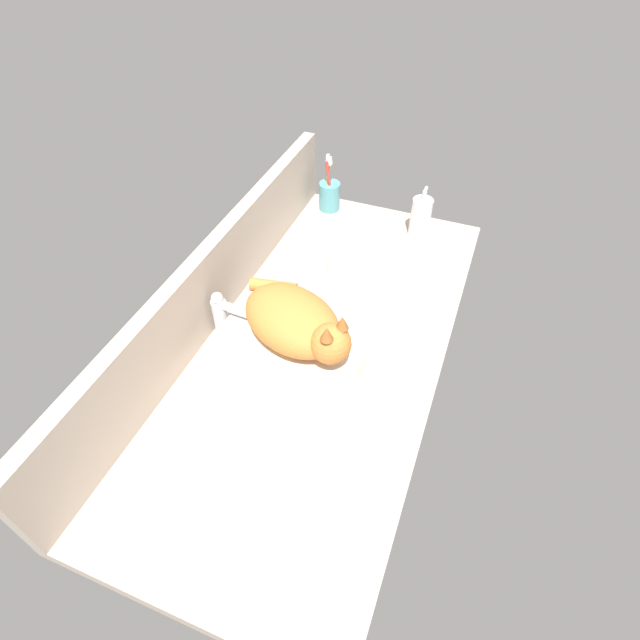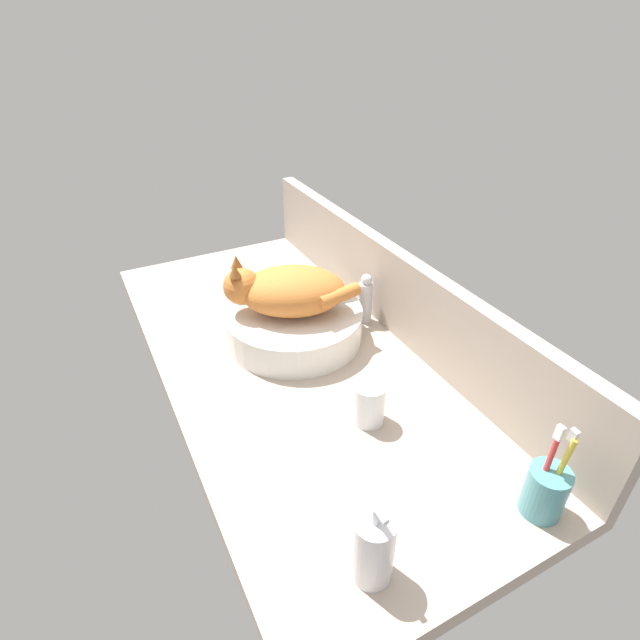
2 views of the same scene
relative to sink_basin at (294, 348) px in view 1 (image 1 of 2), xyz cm
name	(u,v)px [view 1 (image 1 of 2)]	position (x,y,z in cm)	size (l,w,h in cm)	color
ground_plane	(319,348)	(7.14, -3.49, -5.98)	(128.22, 59.69, 4.00)	#B2A08E
backsplash_panel	(212,283)	(7.14, 24.55, 6.71)	(128.22, 3.60, 21.39)	#AD9E8E
sink_basin	(294,348)	(0.00, 0.00, 0.00)	(33.75, 33.75, 7.96)	silver
cat	(296,322)	(-0.49, -1.28, 9.74)	(25.75, 30.12, 14.00)	#CC7533
faucet	(224,314)	(1.28, 18.62, 3.32)	(3.60, 11.85, 13.60)	silver
soap_dispenser	(421,217)	(60.68, -15.66, 2.23)	(6.16, 6.16, 15.51)	silver
toothbrush_cup	(329,195)	(64.32, 15.09, 1.02)	(6.76, 6.76, 18.68)	teal
water_glass	(338,264)	(33.29, 0.95, -0.05)	(6.45, 6.45, 9.07)	white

